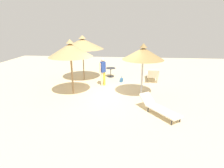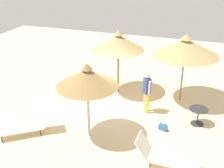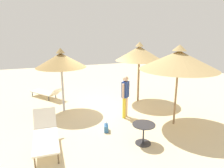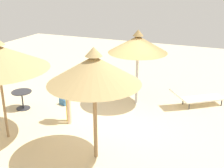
{
  "view_description": "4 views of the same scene",
  "coord_description": "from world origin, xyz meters",
  "px_view_note": "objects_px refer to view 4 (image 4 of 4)",
  "views": [
    {
      "loc": [
        -0.79,
        9.39,
        3.6
      ],
      "look_at": [
        0.06,
        0.61,
        0.77
      ],
      "focal_mm": 29.7,
      "sensor_mm": 36.0,
      "label": 1
    },
    {
      "loc": [
        -9.33,
        -3.43,
        6.0
      ],
      "look_at": [
        0.31,
        -0.16,
        1.29
      ],
      "focal_mm": 46.46,
      "sensor_mm": 36.0,
      "label": 2
    },
    {
      "loc": [
        -2.29,
        -8.52,
        3.4
      ],
      "look_at": [
        0.68,
        -0.25,
        1.12
      ],
      "focal_mm": 32.7,
      "sensor_mm": 36.0,
      "label": 3
    },
    {
      "loc": [
        7.97,
        3.03,
        4.39
      ],
      "look_at": [
        0.3,
        -0.15,
        1.32
      ],
      "focal_mm": 46.04,
      "sensor_mm": 36.0,
      "label": 4
    }
  ],
  "objects_px": {
    "side_table_round": "(22,97)",
    "person_standing_edge": "(68,94)",
    "parasol_umbrella_far_right": "(138,44)",
    "lounge_chair_center": "(196,98)",
    "lounge_chair_near_left": "(80,76)",
    "parasol_umbrella_back": "(94,70)",
    "handbag": "(63,101)"
  },
  "relations": [
    {
      "from": "side_table_round",
      "to": "person_standing_edge",
      "type": "bearing_deg",
      "value": 82.69
    },
    {
      "from": "parasol_umbrella_far_right",
      "to": "person_standing_edge",
      "type": "height_order",
      "value": "parasol_umbrella_far_right"
    },
    {
      "from": "lounge_chair_center",
      "to": "lounge_chair_near_left",
      "type": "height_order",
      "value": "lounge_chair_near_left"
    },
    {
      "from": "parasol_umbrella_back",
      "to": "lounge_chair_center",
      "type": "distance_m",
      "value": 5.15
    },
    {
      "from": "parasol_umbrella_far_right",
      "to": "side_table_round",
      "type": "height_order",
      "value": "parasol_umbrella_far_right"
    },
    {
      "from": "lounge_chair_near_left",
      "to": "side_table_round",
      "type": "bearing_deg",
      "value": -15.39
    },
    {
      "from": "parasol_umbrella_back",
      "to": "side_table_round",
      "type": "height_order",
      "value": "parasol_umbrella_back"
    },
    {
      "from": "lounge_chair_near_left",
      "to": "person_standing_edge",
      "type": "height_order",
      "value": "person_standing_edge"
    },
    {
      "from": "person_standing_edge",
      "to": "side_table_round",
      "type": "bearing_deg",
      "value": -97.31
    },
    {
      "from": "lounge_chair_center",
      "to": "lounge_chair_near_left",
      "type": "distance_m",
      "value": 4.89
    },
    {
      "from": "parasol_umbrella_far_right",
      "to": "parasol_umbrella_back",
      "type": "height_order",
      "value": "parasol_umbrella_back"
    },
    {
      "from": "lounge_chair_near_left",
      "to": "handbag",
      "type": "xyz_separation_m",
      "value": [
        2.02,
        0.37,
        -0.32
      ]
    },
    {
      "from": "parasol_umbrella_far_right",
      "to": "handbag",
      "type": "bearing_deg",
      "value": -64.47
    },
    {
      "from": "lounge_chair_center",
      "to": "handbag",
      "type": "bearing_deg",
      "value": -68.55
    },
    {
      "from": "parasol_umbrella_back",
      "to": "lounge_chair_center",
      "type": "relative_size",
      "value": 1.5
    },
    {
      "from": "parasol_umbrella_far_right",
      "to": "person_standing_edge",
      "type": "xyz_separation_m",
      "value": [
        2.26,
        -1.54,
        -1.24
      ]
    },
    {
      "from": "lounge_chair_center",
      "to": "person_standing_edge",
      "type": "height_order",
      "value": "person_standing_edge"
    },
    {
      "from": "lounge_chair_near_left",
      "to": "person_standing_edge",
      "type": "xyz_separation_m",
      "value": [
        3.11,
        1.26,
        0.54
      ]
    },
    {
      "from": "parasol_umbrella_far_right",
      "to": "parasol_umbrella_back",
      "type": "distance_m",
      "value": 3.66
    },
    {
      "from": "person_standing_edge",
      "to": "parasol_umbrella_far_right",
      "type": "bearing_deg",
      "value": 145.67
    },
    {
      "from": "lounge_chair_center",
      "to": "lounge_chair_near_left",
      "type": "relative_size",
      "value": 1.02
    },
    {
      "from": "parasol_umbrella_back",
      "to": "lounge_chair_center",
      "type": "xyz_separation_m",
      "value": [
        -4.27,
        1.99,
        -2.07
      ]
    },
    {
      "from": "lounge_chair_near_left",
      "to": "side_table_round",
      "type": "relative_size",
      "value": 2.72
    },
    {
      "from": "parasol_umbrella_back",
      "to": "person_standing_edge",
      "type": "distance_m",
      "value": 2.56
    },
    {
      "from": "handbag",
      "to": "side_table_round",
      "type": "distance_m",
      "value": 1.46
    },
    {
      "from": "parasol_umbrella_far_right",
      "to": "lounge_chair_near_left",
      "type": "distance_m",
      "value": 3.43
    },
    {
      "from": "lounge_chair_center",
      "to": "handbag",
      "type": "relative_size",
      "value": 4.94
    },
    {
      "from": "lounge_chair_center",
      "to": "side_table_round",
      "type": "distance_m",
      "value": 6.24
    },
    {
      "from": "parasol_umbrella_back",
      "to": "handbag",
      "type": "height_order",
      "value": "parasol_umbrella_back"
    },
    {
      "from": "parasol_umbrella_back",
      "to": "lounge_chair_center",
      "type": "bearing_deg",
      "value": 155.01
    },
    {
      "from": "parasol_umbrella_far_right",
      "to": "side_table_round",
      "type": "relative_size",
      "value": 3.9
    },
    {
      "from": "parasol_umbrella_far_right",
      "to": "side_table_round",
      "type": "xyz_separation_m",
      "value": [
        1.99,
        -3.59,
        -1.78
      ]
    }
  ]
}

